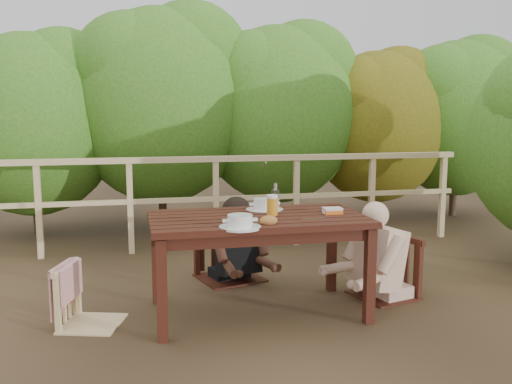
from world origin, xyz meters
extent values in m
plane|color=#4E3822|center=(0.00, 0.00, 0.00)|extent=(60.00, 60.00, 0.00)
cube|color=black|center=(0.00, 0.00, 0.36)|extent=(1.55, 0.87, 0.72)
cube|color=#D3B580|center=(-1.18, 0.03, 0.41)|extent=(0.51, 0.51, 0.82)
cube|color=black|center=(-0.05, 0.88, 0.52)|extent=(0.64, 0.64, 1.04)
cube|color=black|center=(1.08, 0.14, 0.46)|extent=(0.56, 0.56, 0.92)
cube|color=#D3B580|center=(0.00, 2.00, 0.51)|extent=(5.60, 0.10, 1.01)
cylinder|color=white|center=(-0.20, -0.34, 0.76)|extent=(0.28, 0.28, 0.09)
cylinder|color=white|center=(0.12, 0.26, 0.77)|extent=(0.29, 0.29, 0.10)
ellipsoid|color=#A47434|center=(0.01, -0.29, 0.75)|extent=(0.12, 0.09, 0.07)
cylinder|color=orange|center=(0.11, 0.01, 0.80)|extent=(0.08, 0.08, 0.16)
cylinder|color=white|center=(0.16, 0.09, 0.84)|extent=(0.06, 0.06, 0.24)
cube|color=white|center=(0.56, -0.03, 0.75)|extent=(0.14, 0.10, 0.06)
camera|label=1|loc=(-0.89, -3.90, 1.49)|focal=39.39mm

